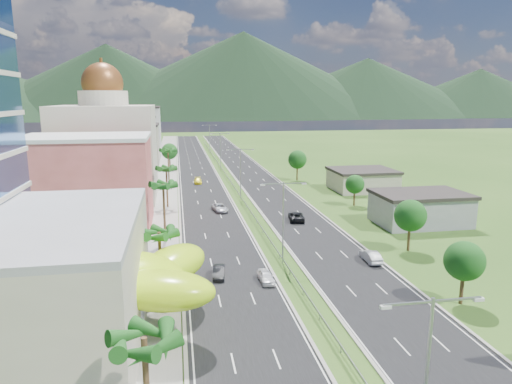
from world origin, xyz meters
TOP-DOWN VIEW (x-y plane):
  - ground at (0.00, 0.00)m, footprint 500.00×500.00m
  - road_left at (-7.50, 90.00)m, footprint 11.00×260.00m
  - road_right at (7.50, 90.00)m, footprint 11.00×260.00m
  - sidewalk_left at (-17.00, 90.00)m, footprint 7.00×260.00m
  - median_guardrail at (0.00, 71.99)m, footprint 0.10×216.06m
  - streetlight_median_a at (0.00, -25.00)m, footprint 6.04×0.25m
  - streetlight_median_b at (0.00, 10.00)m, footprint 6.04×0.25m
  - streetlight_median_c at (0.00, 50.00)m, footprint 6.04×0.25m
  - streetlight_median_d at (0.00, 95.00)m, footprint 6.04×0.25m
  - streetlight_median_e at (0.00, 140.00)m, footprint 6.04×0.25m
  - lime_canopy at (-20.00, -4.00)m, footprint 18.00×15.00m
  - pink_shophouse at (-28.00, 32.00)m, footprint 20.00×15.00m
  - domed_building at (-28.00, 55.00)m, footprint 20.00×20.00m
  - midrise_grey at (-27.00, 80.00)m, footprint 16.00×15.00m
  - midrise_beige at (-27.00, 102.00)m, footprint 16.00×15.00m
  - midrise_white at (-27.00, 125.00)m, footprint 16.00×15.00m
  - shed_near at (28.00, 25.00)m, footprint 15.00×10.00m
  - shed_far at (30.00, 55.00)m, footprint 14.00×12.00m
  - palm_tree_a at (-15.50, -22.00)m, footprint 3.60×3.60m
  - palm_tree_b at (-15.50, 2.00)m, footprint 3.60×3.60m
  - palm_tree_c at (-15.50, 22.00)m, footprint 3.60×3.60m
  - palm_tree_d at (-15.50, 45.00)m, footprint 3.60×3.60m
  - palm_tree_e at (-15.50, 70.00)m, footprint 3.60×3.60m
  - leafy_tree_lfar at (-15.50, 95.00)m, footprint 4.90×4.90m
  - leafy_tree_ra at (16.00, -5.00)m, footprint 4.20×4.20m
  - leafy_tree_rb at (19.00, 12.00)m, footprint 4.55×4.55m
  - leafy_tree_rc at (22.00, 40.00)m, footprint 3.85×3.85m
  - leafy_tree_rd at (18.00, 70.00)m, footprint 4.90×4.90m
  - mountain_ridge at (60.00, 450.00)m, footprint 860.00×140.00m
  - car_white_near_left at (-3.37, 4.23)m, footprint 1.72×4.00m
  - car_dark_left at (-8.78, 6.75)m, footprint 1.82×4.14m
  - car_silver_mid_left at (-5.48, 39.67)m, footprint 3.18×5.42m
  - car_yellow_far_left at (-8.26, 69.92)m, footprint 1.98×4.79m
  - car_silver_right at (11.75, 8.54)m, footprint 1.73×4.65m
  - car_dark_far_right at (7.33, 30.63)m, footprint 3.39×5.86m

SIDE VIEW (x-z plane):
  - ground at x=0.00m, z-range 0.00..0.00m
  - mountain_ridge at x=60.00m, z-range -45.00..45.00m
  - road_left at x=-7.50m, z-range 0.00..0.04m
  - road_right at x=7.50m, z-range 0.00..0.04m
  - sidewalk_left at x=-17.00m, z-range 0.00..0.12m
  - median_guardrail at x=0.00m, z-range 0.24..1.00m
  - car_dark_left at x=-8.78m, z-range 0.04..1.36m
  - car_white_near_left at x=-3.37m, z-range 0.04..1.39m
  - car_yellow_far_left at x=-8.26m, z-range 0.04..1.42m
  - car_silver_mid_left at x=-5.48m, z-range 0.04..1.45m
  - car_silver_right at x=11.75m, z-range 0.04..1.56m
  - car_dark_far_right at x=7.33m, z-range 0.04..1.58m
  - shed_far at x=30.00m, z-range 0.00..4.40m
  - shed_near at x=28.00m, z-range 0.00..5.00m
  - leafy_tree_rc at x=22.00m, z-range 1.21..7.54m
  - leafy_tree_ra at x=16.00m, z-range 1.33..8.23m
  - lime_canopy at x=-20.00m, z-range 1.29..8.69m
  - leafy_tree_rb at x=19.00m, z-range 1.44..8.92m
  - leafy_tree_lfar at x=-15.50m, z-range 1.55..9.60m
  - leafy_tree_rd at x=18.00m, z-range 1.55..9.60m
  - midrise_beige at x=-27.00m, z-range 0.00..13.00m
  - streetlight_median_a at x=0.00m, z-range 1.25..12.25m
  - streetlight_median_b at x=0.00m, z-range 1.25..12.25m
  - streetlight_median_c at x=0.00m, z-range 1.25..12.25m
  - streetlight_median_d at x=0.00m, z-range 1.25..12.25m
  - streetlight_median_e at x=0.00m, z-range 1.25..12.25m
  - palm_tree_b at x=-15.50m, z-range 3.01..11.11m
  - pink_shophouse at x=-28.00m, z-range 0.00..15.00m
  - palm_tree_d at x=-15.50m, z-range 3.24..11.84m
  - midrise_grey at x=-27.00m, z-range 0.00..16.00m
  - palm_tree_a at x=-15.50m, z-range 3.47..12.57m
  - palm_tree_e at x=-15.50m, z-range 3.61..13.01m
  - palm_tree_c at x=-15.50m, z-range 3.70..13.30m
  - midrise_white at x=-27.00m, z-range 0.00..18.00m
  - domed_building at x=-28.00m, z-range -3.00..25.70m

